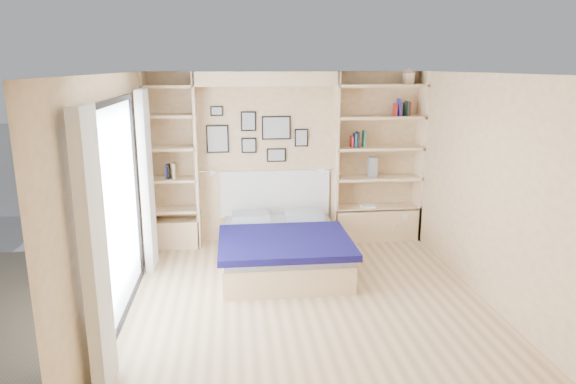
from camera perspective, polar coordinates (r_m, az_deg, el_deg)
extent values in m
plane|color=#D8B586|center=(5.85, 2.22, -12.28)|extent=(4.50, 4.50, 0.00)
plane|color=#E3BA88|center=(7.60, -0.18, 3.81)|extent=(4.00, 0.00, 4.00)
plane|color=#E3BA88|center=(3.32, 8.20, -9.80)|extent=(4.00, 0.00, 4.00)
plane|color=#E3BA88|center=(5.49, -18.76, -0.86)|extent=(0.00, 4.50, 4.50)
plane|color=#E3BA88|center=(6.04, 21.45, 0.21)|extent=(0.00, 4.50, 4.50)
plane|color=white|center=(5.25, 2.48, 13.02)|extent=(4.50, 4.50, 0.00)
cube|color=beige|center=(7.40, -10.11, 3.33)|extent=(0.04, 0.35, 2.50)
cube|color=beige|center=(7.54, 5.27, 3.67)|extent=(0.04, 0.35, 2.50)
cube|color=beige|center=(7.29, -2.44, 12.46)|extent=(2.00, 0.35, 0.20)
cube|color=beige|center=(7.89, 14.44, 3.75)|extent=(0.04, 0.35, 2.50)
cube|color=beige|center=(7.48, -15.32, 3.16)|extent=(0.04, 0.35, 2.50)
cube|color=beige|center=(7.93, 9.73, -3.41)|extent=(1.30, 0.35, 0.50)
cube|color=beige|center=(7.69, -12.39, -4.46)|extent=(0.70, 0.35, 0.40)
cube|color=black|center=(5.33, -19.27, 9.38)|extent=(0.04, 2.08, 0.06)
cube|color=black|center=(5.90, -17.54, -12.39)|extent=(0.04, 2.08, 0.06)
cube|color=black|center=(4.58, -20.91, -5.89)|extent=(0.04, 0.06, 2.20)
cube|color=black|center=(6.49, -16.54, 0.14)|extent=(0.04, 0.06, 2.20)
cube|color=silver|center=(5.52, -18.46, -2.16)|extent=(0.01, 2.00, 2.20)
cube|color=white|center=(4.29, -20.71, -6.51)|extent=(0.10, 0.45, 2.30)
cube|color=white|center=(6.73, -15.41, 1.13)|extent=(0.10, 0.45, 2.30)
cube|color=beige|center=(7.86, 9.80, -1.67)|extent=(1.30, 0.35, 0.04)
cube|color=beige|center=(7.75, 9.94, 1.54)|extent=(1.30, 0.35, 0.04)
cube|color=beige|center=(7.67, 10.08, 4.82)|extent=(1.30, 0.35, 0.04)
cube|color=beige|center=(7.61, 10.22, 8.17)|extent=(1.30, 0.35, 0.04)
cube|color=beige|center=(7.58, 10.37, 11.55)|extent=(1.30, 0.35, 0.04)
cube|color=beige|center=(7.59, -12.52, -1.95)|extent=(0.70, 0.35, 0.04)
cube|color=beige|center=(7.49, -12.70, 1.36)|extent=(0.70, 0.35, 0.04)
cube|color=beige|center=(7.40, -12.89, 4.76)|extent=(0.70, 0.35, 0.04)
cube|color=beige|center=(7.35, -13.07, 8.23)|extent=(0.70, 0.35, 0.04)
cube|color=beige|center=(7.32, -13.25, 11.34)|extent=(0.70, 0.35, 0.04)
cube|color=beige|center=(6.78, -0.63, -6.96)|extent=(1.53, 1.91, 0.33)
cube|color=#A6AAB6|center=(6.70, -0.64, -5.22)|extent=(1.49, 1.87, 0.10)
cube|color=#100D46|center=(6.37, -0.35, -5.58)|extent=(1.63, 1.34, 0.08)
cube|color=#A6AAB6|center=(7.27, -4.16, -2.82)|extent=(0.53, 0.38, 0.12)
cube|color=#A6AAB6|center=(7.33, 1.83, -2.63)|extent=(0.53, 0.38, 0.12)
cube|color=white|center=(7.67, -1.46, -0.16)|extent=(1.63, 0.04, 0.70)
cube|color=black|center=(7.49, -7.83, 5.86)|extent=(0.32, 0.02, 0.40)
cube|color=gray|center=(7.48, -7.84, 5.85)|extent=(0.28, 0.01, 0.36)
cube|color=black|center=(7.46, -4.41, 7.85)|extent=(0.22, 0.02, 0.28)
cube|color=gray|center=(7.45, -4.41, 7.84)|extent=(0.18, 0.01, 0.24)
cube|color=black|center=(7.51, -4.36, 5.19)|extent=(0.22, 0.02, 0.22)
cube|color=gray|center=(7.49, -4.36, 5.18)|extent=(0.18, 0.01, 0.18)
cube|color=black|center=(7.50, -1.31, 7.15)|extent=(0.42, 0.02, 0.34)
cube|color=gray|center=(7.49, -1.31, 7.14)|extent=(0.38, 0.01, 0.30)
cube|color=black|center=(7.55, -1.30, 4.13)|extent=(0.28, 0.02, 0.20)
cube|color=gray|center=(7.54, -1.29, 4.12)|extent=(0.24, 0.01, 0.16)
cube|color=black|center=(7.56, 1.50, 6.05)|extent=(0.20, 0.02, 0.26)
cube|color=gray|center=(7.54, 1.51, 6.04)|extent=(0.16, 0.01, 0.22)
cube|color=black|center=(7.45, -7.94, 8.91)|extent=(0.18, 0.02, 0.14)
cube|color=gray|center=(7.44, -7.94, 8.90)|extent=(0.14, 0.01, 0.10)
cylinder|color=silver|center=(7.35, -9.01, 2.26)|extent=(0.20, 0.02, 0.02)
cone|color=white|center=(7.35, -8.23, 2.13)|extent=(0.13, 0.12, 0.15)
cylinder|color=silver|center=(7.46, 4.31, 2.57)|extent=(0.20, 0.02, 0.02)
cone|color=white|center=(7.45, 3.55, 2.40)|extent=(0.13, 0.12, 0.15)
cube|color=#A51E1E|center=(7.54, 7.08, 5.55)|extent=(0.02, 0.15, 0.16)
cube|color=navy|center=(7.55, 7.44, 5.73)|extent=(0.03, 0.15, 0.21)
cube|color=black|center=(7.56, 7.73, 5.80)|extent=(0.03, 0.15, 0.23)
cube|color=#26593F|center=(7.58, 8.44, 5.86)|extent=(0.03, 0.15, 0.24)
cube|color=#A51E1E|center=(7.66, 11.80, 8.94)|extent=(0.02, 0.15, 0.17)
cube|color=navy|center=(7.67, 12.21, 9.19)|extent=(0.03, 0.15, 0.24)
cube|color=black|center=(7.69, 12.54, 8.99)|extent=(0.03, 0.15, 0.19)
cube|color=tan|center=(7.69, 12.51, 8.99)|extent=(0.04, 0.15, 0.19)
cube|color=#26593F|center=(7.72, 13.11, 9.04)|extent=(0.03, 0.15, 0.21)
cube|color=#A51E1E|center=(7.72, 13.21, 9.02)|extent=(0.03, 0.15, 0.20)
cube|color=navy|center=(7.46, -13.30, 2.23)|extent=(0.02, 0.15, 0.20)
cube|color=black|center=(7.46, -13.11, 2.24)|extent=(0.03, 0.15, 0.20)
cube|color=#C1C690|center=(7.45, -12.54, 2.35)|extent=(0.03, 0.15, 0.22)
cube|color=beige|center=(7.69, 13.24, 12.16)|extent=(0.13, 0.13, 0.15)
cone|color=beige|center=(7.69, 13.28, 13.01)|extent=(0.20, 0.20, 0.08)
cube|color=slate|center=(7.69, 9.38, 2.76)|extent=(0.12, 0.12, 0.30)
cube|color=white|center=(7.76, 8.86, -1.57)|extent=(0.22, 0.16, 0.03)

